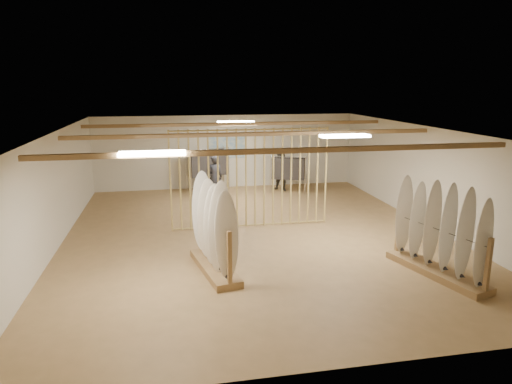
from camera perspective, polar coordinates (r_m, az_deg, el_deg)
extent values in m
plane|color=#A5804F|center=(12.30, 0.00, -5.45)|extent=(12.00, 12.00, 0.00)
plane|color=gray|center=(11.70, 0.00, 7.65)|extent=(12.00, 12.00, 0.00)
plane|color=silver|center=(17.75, -3.67, 5.06)|extent=(12.00, 0.00, 12.00)
plane|color=silver|center=(6.40, 10.38, -10.59)|extent=(12.00, 0.00, 12.00)
plane|color=silver|center=(12.05, -24.06, -0.12)|extent=(0.00, 12.00, 12.00)
plane|color=silver|center=(13.75, 20.93, 1.73)|extent=(0.00, 12.00, 12.00)
cube|color=olive|center=(11.70, 0.00, 7.26)|extent=(9.50, 6.12, 0.10)
cube|color=white|center=(11.70, 0.00, 7.35)|extent=(1.20, 0.35, 0.06)
cylinder|color=tan|center=(12.50, -10.66, 1.29)|extent=(0.05, 0.05, 2.78)
cylinder|color=tan|center=(12.50, -9.48, 1.34)|extent=(0.05, 0.05, 2.78)
cylinder|color=tan|center=(12.51, -8.29, 1.39)|extent=(0.05, 0.05, 2.78)
cylinder|color=tan|center=(12.52, -7.11, 1.44)|extent=(0.05, 0.05, 2.78)
cylinder|color=tan|center=(12.54, -5.93, 1.49)|extent=(0.05, 0.05, 2.78)
cylinder|color=tan|center=(12.56, -4.75, 1.54)|extent=(0.05, 0.05, 2.78)
cylinder|color=tan|center=(12.59, -3.58, 1.59)|extent=(0.05, 0.05, 2.78)
cylinder|color=tan|center=(12.63, -2.42, 1.63)|extent=(0.05, 0.05, 2.78)
cylinder|color=tan|center=(12.67, -1.26, 1.68)|extent=(0.05, 0.05, 2.78)
cylinder|color=tan|center=(12.71, -0.11, 1.73)|extent=(0.05, 0.05, 2.78)
cylinder|color=tan|center=(12.76, 1.03, 1.77)|extent=(0.05, 0.05, 2.78)
cylinder|color=tan|center=(12.82, 2.17, 1.81)|extent=(0.05, 0.05, 2.78)
cylinder|color=tan|center=(12.88, 3.29, 1.86)|extent=(0.05, 0.05, 2.78)
cylinder|color=tan|center=(12.94, 4.40, 1.90)|extent=(0.05, 0.05, 2.78)
cylinder|color=tan|center=(13.01, 5.50, 1.94)|extent=(0.05, 0.05, 2.78)
cylinder|color=tan|center=(13.08, 6.59, 1.98)|extent=(0.05, 0.05, 2.78)
cylinder|color=tan|center=(13.16, 7.67, 2.01)|extent=(0.05, 0.05, 2.78)
cylinder|color=tan|center=(13.25, 8.73, 2.05)|extent=(0.05, 0.05, 2.78)
cube|color=#3575BA|center=(17.71, -3.68, 5.69)|extent=(1.40, 0.03, 0.90)
cube|color=olive|center=(10.08, -5.18, -9.40)|extent=(0.96, 2.20, 0.15)
cylinder|color=black|center=(9.76, -5.29, -4.30)|extent=(0.41, 2.05, 0.01)
ellipsoid|color=silver|center=(8.95, -3.69, -5.42)|extent=(0.49, 0.15, 1.88)
ellipsoid|color=silver|center=(9.34, -4.53, -4.62)|extent=(0.49, 0.15, 1.88)
ellipsoid|color=silver|center=(9.73, -5.30, -3.87)|extent=(0.49, 0.15, 1.88)
ellipsoid|color=silver|center=(10.13, -6.02, -3.19)|extent=(0.49, 0.15, 1.88)
ellipsoid|color=white|center=(10.54, -6.67, -2.56)|extent=(0.49, 0.15, 1.88)
cube|color=olive|center=(10.58, 21.55, -9.22)|extent=(1.17, 2.54, 0.15)
cylinder|color=black|center=(10.28, 21.99, -4.44)|extent=(0.64, 2.35, 0.01)
ellipsoid|color=silver|center=(9.63, 26.58, -5.60)|extent=(0.48, 0.18, 1.85)
ellipsoid|color=white|center=(9.87, 24.69, -4.96)|extent=(0.48, 0.18, 1.85)
ellipsoid|color=white|center=(10.12, 22.89, -4.34)|extent=(0.48, 0.18, 1.85)
ellipsoid|color=silver|center=(10.39, 21.18, -3.75)|extent=(0.48, 0.18, 1.85)
ellipsoid|color=white|center=(10.66, 19.56, -3.19)|extent=(0.48, 0.18, 1.85)
ellipsoid|color=silver|center=(10.94, 18.03, -2.65)|extent=(0.48, 0.18, 1.85)
cylinder|color=silver|center=(17.05, -6.11, 5.32)|extent=(1.46, 0.55, 0.03)
cube|color=black|center=(17.13, -6.07, 3.59)|extent=(1.47, 0.85, 0.93)
cylinder|color=silver|center=(17.18, -6.05, 2.78)|extent=(0.03, 0.03, 1.65)
cylinder|color=silver|center=(16.86, 4.08, 4.39)|extent=(1.20, 0.53, 0.03)
cube|color=black|center=(16.94, 4.06, 2.92)|extent=(1.23, 0.76, 0.78)
cylinder|color=silver|center=(16.98, 4.04, 2.24)|extent=(0.03, 0.03, 1.38)
imported|color=black|center=(16.09, -5.20, 2.25)|extent=(0.66, 0.46, 1.75)
imported|color=#3A362D|center=(17.16, 3.19, 2.98)|extent=(1.06, 1.04, 1.74)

